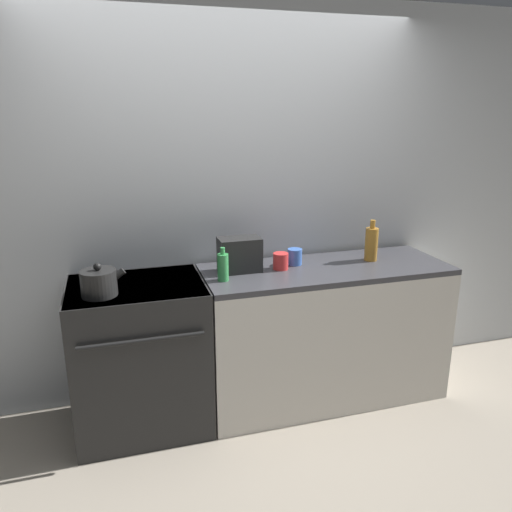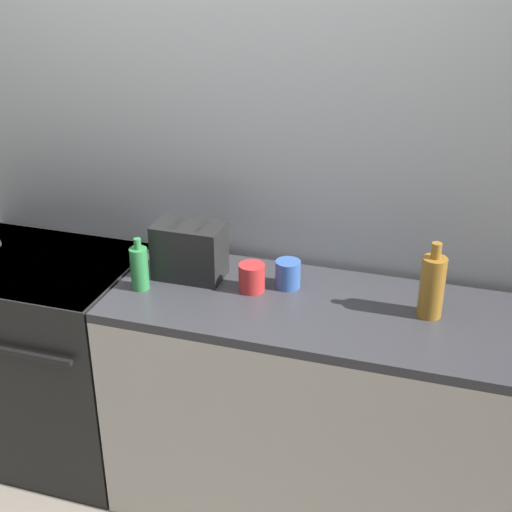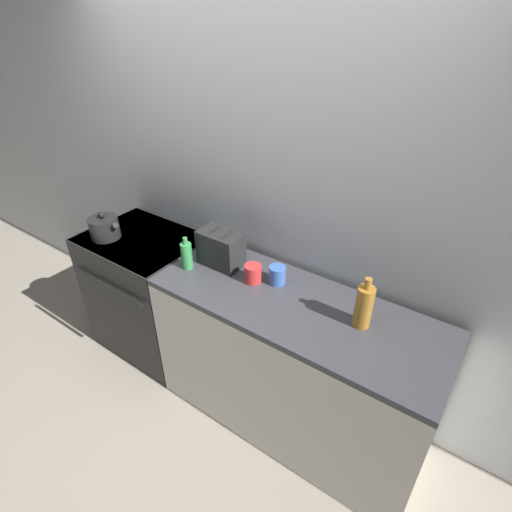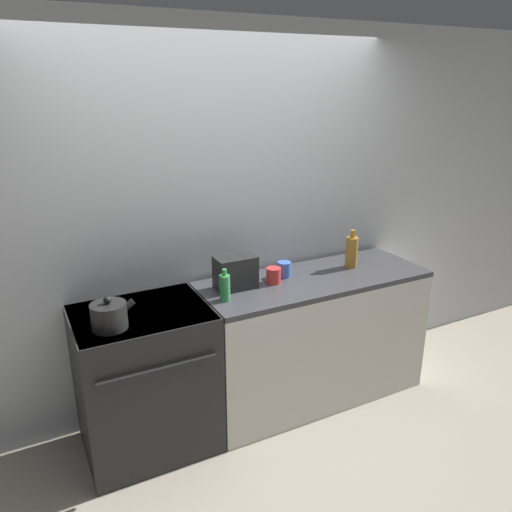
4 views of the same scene
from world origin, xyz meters
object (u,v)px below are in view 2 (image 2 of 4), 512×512
at_px(stove, 49,356).
at_px(bottle_green, 139,268).
at_px(cup_blue, 288,274).
at_px(bottle_amber, 432,286).
at_px(cup_red, 252,277).
at_px(toaster, 189,251).

bearing_deg(stove, bottle_green, -8.36).
height_order(stove, bottle_green, bottle_green).
xyz_separation_m(bottle_green, cup_blue, (0.52, 0.18, -0.03)).
height_order(stove, bottle_amber, bottle_amber).
height_order(stove, cup_blue, cup_blue).
relative_size(cup_blue, cup_red, 1.00).
distance_m(bottle_amber, cup_red, 0.65).
xyz_separation_m(toaster, bottle_green, (-0.14, -0.15, -0.02)).
relative_size(bottle_amber, cup_blue, 2.63).
distance_m(bottle_green, cup_blue, 0.55).
relative_size(stove, bottle_green, 4.57).
height_order(bottle_amber, cup_blue, bottle_amber).
relative_size(stove, cup_blue, 8.83).
bearing_deg(bottle_green, cup_red, 15.33).
bearing_deg(cup_blue, bottle_amber, -6.11).
bearing_deg(bottle_green, bottle_amber, 6.54).
bearing_deg(stove, cup_red, 2.23).
height_order(stove, toaster, toaster).
height_order(cup_blue, cup_red, same).
height_order(bottle_amber, cup_red, bottle_amber).
xyz_separation_m(toaster, cup_red, (0.26, -0.04, -0.06)).
height_order(bottle_green, bottle_amber, bottle_amber).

